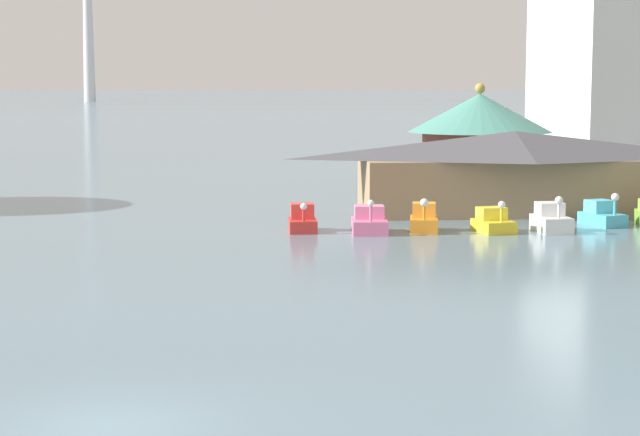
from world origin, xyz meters
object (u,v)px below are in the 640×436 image
object	(u,v)px
boathouse	(514,170)
green_roof_pavilion	(479,136)
pedal_boat_red	(302,221)
pedal_boat_yellow	(493,222)
pedal_boat_pink	(369,222)
pedal_boat_cyan	(602,215)
pedal_boat_white	(551,220)
pedal_boat_orange	(424,220)

from	to	relation	value
boathouse	green_roof_pavilion	bearing A→B (deg)	85.66
green_roof_pavilion	pedal_boat_red	bearing A→B (deg)	-123.18
pedal_boat_red	green_roof_pavilion	xyz separation A→B (m)	(13.14, 20.11, 3.06)
pedal_boat_yellow	pedal_boat_pink	bearing A→B (deg)	-102.46
pedal_boat_cyan	green_roof_pavilion	distance (m)	19.43
pedal_boat_white	pedal_boat_pink	bearing A→B (deg)	-94.62
pedal_boat_red	pedal_boat_cyan	world-z (taller)	pedal_boat_cyan
pedal_boat_red	green_roof_pavilion	size ratio (longest dim) A/B	0.24
pedal_boat_pink	pedal_boat_red	bearing A→B (deg)	-100.07
pedal_boat_red	pedal_boat_orange	bearing A→B (deg)	85.49
pedal_boat_white	pedal_boat_yellow	bearing A→B (deg)	-94.92
green_roof_pavilion	pedal_boat_yellow	bearing A→B (deg)	-100.65
pedal_boat_pink	pedal_boat_yellow	xyz separation A→B (m)	(6.01, -0.17, -0.04)
green_roof_pavilion	pedal_boat_pink	bearing A→B (deg)	-115.50
pedal_boat_red	pedal_boat_yellow	world-z (taller)	pedal_boat_yellow
pedal_boat_red	green_roof_pavilion	bearing A→B (deg)	147.26
pedal_boat_pink	green_roof_pavilion	bearing A→B (deg)	158.34
pedal_boat_orange	pedal_boat_cyan	xyz separation A→B (m)	(9.36, 1.54, -0.04)
pedal_boat_orange	pedal_boat_white	distance (m)	6.16
pedal_boat_orange	green_roof_pavilion	xyz separation A→B (m)	(7.27, 20.61, 3.03)
pedal_boat_orange	pedal_boat_yellow	distance (m)	3.34
pedal_boat_white	pedal_boat_cyan	xyz separation A→B (m)	(3.23, 2.10, -0.05)
pedal_boat_cyan	boathouse	bearing A→B (deg)	-168.74
pedal_boat_pink	pedal_boat_cyan	xyz separation A→B (m)	(12.06, 1.82, 0.00)
pedal_boat_pink	pedal_boat_white	distance (m)	8.84
boathouse	pedal_boat_orange	bearing A→B (deg)	-131.35
pedal_boat_red	pedal_boat_white	bearing A→B (deg)	85.37
pedal_boat_orange	pedal_boat_yellow	world-z (taller)	pedal_boat_orange
pedal_boat_yellow	pedal_boat_white	world-z (taller)	pedal_boat_white
pedal_boat_pink	pedal_boat_orange	size ratio (longest dim) A/B	1.06
pedal_boat_pink	boathouse	xyz separation A→B (m)	(8.94, 7.38, 1.86)
pedal_boat_pink	pedal_boat_cyan	distance (m)	12.19
pedal_boat_orange	green_roof_pavilion	world-z (taller)	green_roof_pavilion
pedal_boat_red	pedal_boat_white	world-z (taller)	pedal_boat_white
pedal_boat_orange	pedal_boat_yellow	xyz separation A→B (m)	(3.31, -0.45, -0.08)
pedal_boat_white	green_roof_pavilion	distance (m)	21.42
pedal_boat_white	boathouse	bearing A→B (deg)	176.37
boathouse	green_roof_pavilion	distance (m)	13.61
boathouse	pedal_boat_pink	bearing A→B (deg)	-140.48
pedal_boat_orange	boathouse	world-z (taller)	boathouse
pedal_boat_pink	boathouse	bearing A→B (deg)	133.36
pedal_boat_white	green_roof_pavilion	bearing A→B (deg)	174.11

